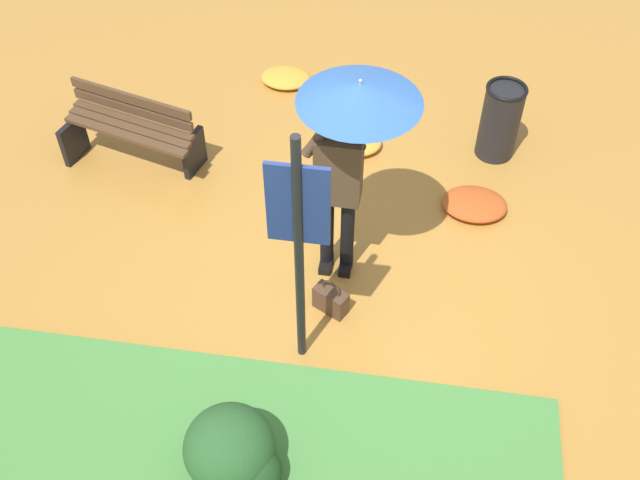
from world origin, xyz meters
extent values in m
plane|color=#B27A33|center=(0.00, 0.00, 0.00)|extent=(18.00, 18.00, 0.00)
cylinder|color=black|center=(-0.25, 0.17, 0.43)|extent=(0.12, 0.12, 0.86)
cylinder|color=black|center=(-0.07, 0.17, 0.43)|extent=(0.12, 0.12, 0.86)
cube|color=black|center=(-0.25, 0.13, 0.04)|extent=(0.11, 0.22, 0.08)
cube|color=black|center=(-0.07, 0.13, 0.04)|extent=(0.11, 0.22, 0.08)
cube|color=#473323|center=(-0.16, 0.17, 1.18)|extent=(0.38, 0.25, 0.64)
sphere|color=#8C664C|center=(-0.16, 0.17, 1.64)|extent=(0.20, 0.20, 0.20)
ellipsoid|color=black|center=(-0.16, 0.17, 1.67)|extent=(0.20, 0.20, 0.15)
cylinder|color=#473323|center=(-0.37, 0.15, 1.39)|extent=(0.18, 0.13, 0.18)
cylinder|color=#473323|center=(-0.33, 0.14, 1.48)|extent=(0.24, 0.11, 0.33)
cube|color=black|center=(-0.25, 0.15, 1.62)|extent=(0.07, 0.02, 0.14)
cylinder|color=#473323|center=(0.01, 0.18, 1.42)|extent=(0.11, 0.10, 0.09)
cylinder|color=#473323|center=(-0.01, 0.19, 1.51)|extent=(0.10, 0.09, 0.23)
cylinder|color=#A5A5AD|center=(-0.02, 0.19, 1.83)|extent=(0.02, 0.02, 0.41)
cone|color=#264C8C|center=(-0.02, 0.19, 1.92)|extent=(0.96, 0.96, 0.16)
sphere|color=#A5A5AD|center=(-0.02, 0.19, 2.03)|extent=(0.02, 0.02, 0.02)
cylinder|color=black|center=(-0.31, -0.82, 1.15)|extent=(0.07, 0.07, 2.30)
cube|color=navy|center=(-0.31, -0.81, 1.70)|extent=(0.44, 0.04, 0.70)
cube|color=silver|center=(-0.31, -0.79, 1.70)|extent=(0.38, 0.01, 0.64)
cube|color=#4C3323|center=(-0.13, -0.34, 0.12)|extent=(0.33, 0.26, 0.24)
torus|color=#4C3323|center=(-0.13, -0.34, 0.28)|extent=(0.16, 0.10, 0.18)
cube|color=black|center=(-3.05, 1.25, 0.22)|extent=(0.16, 0.36, 0.44)
cube|color=black|center=(-1.77, 1.25, 0.22)|extent=(0.16, 0.36, 0.44)
cube|color=#513823|center=(-2.41, 1.13, 0.46)|extent=(1.37, 0.48, 0.04)
cube|color=#513823|center=(-2.41, 1.25, 0.46)|extent=(1.37, 0.48, 0.04)
cube|color=#513823|center=(-2.41, 1.37, 0.46)|extent=(1.37, 0.48, 0.04)
cube|color=#513823|center=(-2.41, 1.42, 0.56)|extent=(1.36, 0.42, 0.10)
cube|color=#513823|center=(-2.41, 1.42, 0.70)|extent=(1.36, 0.42, 0.10)
cylinder|color=black|center=(1.27, 1.99, 0.40)|extent=(0.40, 0.40, 0.80)
torus|color=black|center=(1.27, 1.99, 0.82)|extent=(0.42, 0.42, 0.04)
ellipsoid|color=#285628|center=(-0.64, -1.91, 0.30)|extent=(0.66, 0.66, 0.59)
ellipsoid|color=#1E421E|center=(-0.44, -2.01, 0.20)|extent=(0.40, 0.40, 0.40)
ellipsoid|color=gold|center=(-1.13, 2.89, 0.06)|extent=(0.58, 0.46, 0.13)
ellipsoid|color=#B74C1E|center=(1.08, 1.09, 0.07)|extent=(0.64, 0.51, 0.14)
ellipsoid|color=gold|center=(-0.22, 1.86, 0.07)|extent=(0.62, 0.50, 0.14)
camera|label=1|loc=(0.39, -4.35, 5.26)|focal=42.53mm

